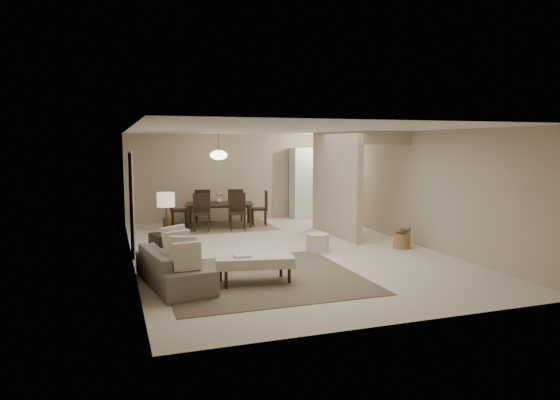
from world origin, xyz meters
name	(u,v)px	position (x,y,z in m)	size (l,w,h in m)	color
floor	(282,251)	(0.00, 0.00, 0.00)	(9.00, 9.00, 0.00)	beige
ceiling	(282,130)	(0.00, 0.00, 2.50)	(9.00, 9.00, 0.00)	white
back_wall	(232,177)	(0.00, 4.50, 1.25)	(6.00, 6.00, 0.00)	tan
left_wall	(131,196)	(-3.00, 0.00, 1.25)	(9.00, 9.00, 0.00)	tan
right_wall	(408,187)	(3.00, 0.00, 1.25)	(9.00, 9.00, 0.00)	tan
partition	(336,184)	(1.80, 1.25, 1.25)	(0.15, 2.50, 2.50)	tan
doorway	(131,204)	(-2.97, 0.60, 1.02)	(0.04, 0.90, 2.04)	black
pantry_cabinet	(311,183)	(2.35, 4.15, 1.05)	(1.20, 0.55, 2.10)	white
flush_light	(322,135)	(2.30, 3.20, 2.46)	(0.44, 0.44, 0.05)	white
living_rug	(261,277)	(-1.02, -1.87, 0.01)	(3.20, 3.20, 0.01)	brown
sofa	(174,267)	(-2.45, -1.87, 0.29)	(0.78, 1.98, 0.58)	slate
ottoman_bench	(255,261)	(-1.22, -2.17, 0.35)	(1.31, 0.77, 0.44)	beige
side_table	(167,249)	(-2.40, -0.41, 0.29)	(0.52, 0.52, 0.57)	black
table_lamp	(166,203)	(-2.40, -0.41, 1.13)	(0.32, 0.32, 0.76)	#46331E
round_pouf	(317,243)	(0.65, -0.36, 0.19)	(0.48, 0.48, 0.38)	beige
wicker_basket	(402,241)	(2.50, -0.60, 0.15)	(0.36, 0.36, 0.31)	olive
dining_rug	(220,226)	(-0.60, 3.42, 0.01)	(2.80, 2.10, 0.01)	#826C50
dining_table	(220,215)	(-0.60, 3.42, 0.31)	(1.79, 1.00, 0.63)	black
dining_chairs	(219,209)	(-0.60, 3.42, 0.48)	(2.60, 2.08, 0.96)	black
vase	(219,200)	(-0.60, 3.42, 0.72)	(0.17, 0.17, 0.17)	silver
yellow_mat	(334,228)	(2.19, 2.12, 0.01)	(0.86, 0.52, 0.01)	yellow
pendant_light	(219,155)	(-0.60, 3.42, 1.92)	(0.46, 0.46, 0.71)	#46331E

